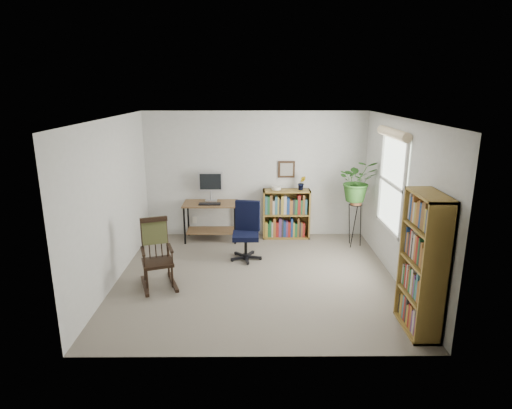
{
  "coord_description": "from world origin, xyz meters",
  "views": [
    {
      "loc": [
        -0.04,
        -6.02,
        2.81
      ],
      "look_at": [
        0.0,
        0.4,
        1.05
      ],
      "focal_mm": 30.0,
      "sensor_mm": 36.0,
      "label": 1
    }
  ],
  "objects_px": {
    "office_chair": "(246,231)",
    "tall_bookshelf": "(423,264)",
    "rocking_chair": "(157,254)",
    "low_bookshelf": "(286,214)",
    "desk": "(211,221)"
  },
  "relations": [
    {
      "from": "rocking_chair",
      "to": "low_bookshelf",
      "type": "height_order",
      "value": "rocking_chair"
    },
    {
      "from": "low_bookshelf",
      "to": "tall_bookshelf",
      "type": "relative_size",
      "value": 0.56
    },
    {
      "from": "office_chair",
      "to": "tall_bookshelf",
      "type": "distance_m",
      "value": 3.04
    },
    {
      "from": "desk",
      "to": "office_chair",
      "type": "xyz_separation_m",
      "value": [
        0.68,
        -0.97,
        0.13
      ]
    },
    {
      "from": "desk",
      "to": "office_chair",
      "type": "relative_size",
      "value": 1.02
    },
    {
      "from": "office_chair",
      "to": "low_bookshelf",
      "type": "bearing_deg",
      "value": 64.72
    },
    {
      "from": "rocking_chair",
      "to": "tall_bookshelf",
      "type": "relative_size",
      "value": 0.61
    },
    {
      "from": "office_chair",
      "to": "desk",
      "type": "bearing_deg",
      "value": 134.34
    },
    {
      "from": "office_chair",
      "to": "tall_bookshelf",
      "type": "xyz_separation_m",
      "value": [
        2.09,
        -2.18,
        0.35
      ]
    },
    {
      "from": "desk",
      "to": "tall_bookshelf",
      "type": "height_order",
      "value": "tall_bookshelf"
    },
    {
      "from": "desk",
      "to": "tall_bookshelf",
      "type": "relative_size",
      "value": 0.6
    },
    {
      "from": "desk",
      "to": "office_chair",
      "type": "distance_m",
      "value": 1.19
    },
    {
      "from": "low_bookshelf",
      "to": "rocking_chair",
      "type": "bearing_deg",
      "value": -133.74
    },
    {
      "from": "desk",
      "to": "tall_bookshelf",
      "type": "distance_m",
      "value": 4.22
    },
    {
      "from": "office_chair",
      "to": "rocking_chair",
      "type": "relative_size",
      "value": 0.97
    }
  ]
}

